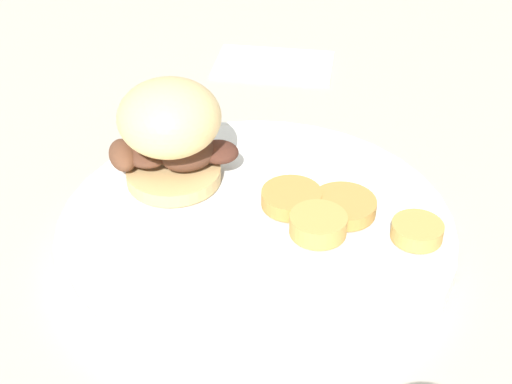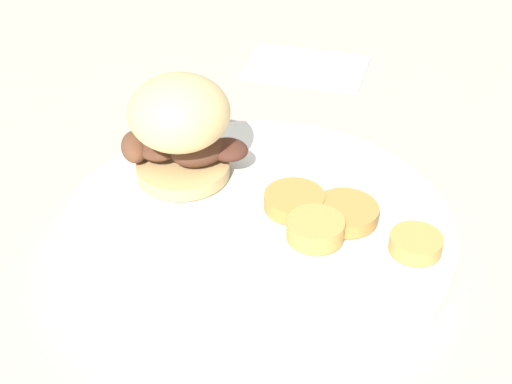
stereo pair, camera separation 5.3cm
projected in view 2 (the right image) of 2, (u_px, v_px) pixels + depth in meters
ground_plane at (256, 236)px, 0.56m from camera, size 4.00×4.00×0.00m
dinner_plate at (256, 226)px, 0.55m from camera, size 0.30×0.30×0.02m
sandwich at (180, 126)px, 0.57m from camera, size 0.11×0.09×0.09m
potato_round_0 at (345, 213)px, 0.54m from camera, size 0.05×0.05×0.01m
potato_round_1 at (315, 229)px, 0.52m from camera, size 0.04×0.04×0.02m
potato_round_2 at (416, 243)px, 0.51m from camera, size 0.04×0.04×0.01m
potato_round_3 at (294, 201)px, 0.55m from camera, size 0.05×0.05×0.01m
napkin at (307, 65)px, 0.79m from camera, size 0.15×0.13×0.01m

